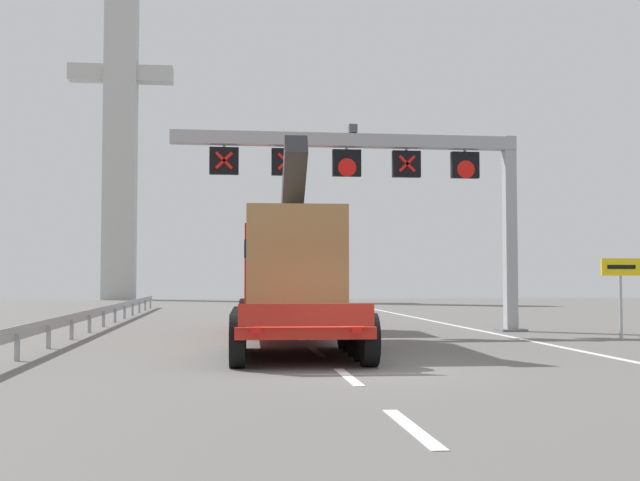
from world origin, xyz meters
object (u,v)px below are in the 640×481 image
at_px(heavy_haul_truck_red, 287,273).
at_px(exit_sign_yellow, 621,279).
at_px(overhead_lane_gantry, 388,171).
at_px(bridge_pylon_distant, 121,113).

bearing_deg(heavy_haul_truck_red, exit_sign_yellow, -8.66).
xyz_separation_m(overhead_lane_gantry, bridge_pylon_distant, (-14.75, 44.07, 10.89)).
bearing_deg(heavy_haul_truck_red, overhead_lane_gantry, 38.32).
xyz_separation_m(overhead_lane_gantry, heavy_haul_truck_red, (-3.69, -2.92, -3.51)).
height_order(heavy_haul_truck_red, bridge_pylon_distant, bridge_pylon_distant).
bearing_deg(exit_sign_yellow, bridge_pylon_distant, 113.20).
bearing_deg(bridge_pylon_distant, exit_sign_yellow, -66.80).
xyz_separation_m(overhead_lane_gantry, exit_sign_yellow, (6.02, -4.40, -3.71)).
relative_size(heavy_haul_truck_red, bridge_pylon_distant, 0.44).
bearing_deg(overhead_lane_gantry, heavy_haul_truck_red, -141.68).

